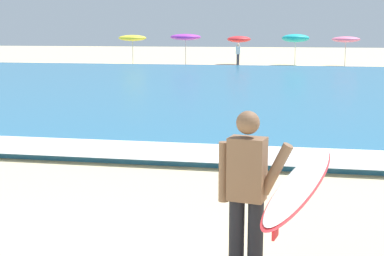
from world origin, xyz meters
name	(u,v)px	position (x,y,z in m)	size (l,w,h in m)	color
sea	(232,87)	(0.00, 19.94, 0.07)	(120.00, 28.00, 0.14)	teal
surf_foam	(152,150)	(0.00, 6.54, 0.15)	(120.00, 1.61, 0.01)	white
surfer_with_board	(274,187)	(2.55, 1.32, 1.03)	(1.20, 2.65, 1.73)	black
beach_umbrella_0	(132,38)	(-9.28, 35.94, 1.92)	(2.05, 2.05, 2.15)	beige
beach_umbrella_1	(186,37)	(-5.24, 35.83, 2.00)	(2.23, 2.23, 2.24)	beige
beach_umbrella_2	(239,39)	(-1.51, 37.26, 1.83)	(1.73, 1.74, 2.08)	beige
beach_umbrella_3	(296,38)	(2.60, 36.88, 1.92)	(1.96, 1.99, 2.26)	beige
beach_umbrella_4	(346,39)	(6.06, 36.50, 1.85)	(1.93, 1.93, 2.07)	beige
beachgoer_near_row_left	(238,54)	(-1.32, 34.90, 0.84)	(0.32, 0.20, 1.58)	#383842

